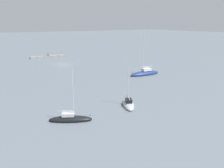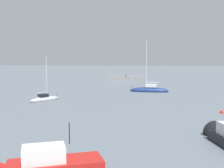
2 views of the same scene
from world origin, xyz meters
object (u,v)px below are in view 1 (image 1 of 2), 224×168
at_px(person_seated_grey_left, 48,55).
at_px(sailboat_black_near, 70,119).
at_px(sailboat_navy_mid, 145,73).
at_px(sailboat_grey_far, 128,104).
at_px(umbrella_open_green, 48,53).

relative_size(person_seated_grey_left, sailboat_black_near, 0.10).
relative_size(sailboat_black_near, sailboat_navy_mid, 0.63).
relative_size(person_seated_grey_left, sailboat_grey_far, 0.09).
distance_m(person_seated_grey_left, sailboat_grey_far, 59.84).
xyz_separation_m(umbrella_open_green, sailboat_grey_far, (4.98, 59.76, -1.48)).
relative_size(umbrella_open_green, sailboat_grey_far, 0.16).
bearing_deg(umbrella_open_green, sailboat_grey_far, 85.24).
bearing_deg(person_seated_grey_left, sailboat_black_near, 82.80).
relative_size(person_seated_grey_left, umbrella_open_green, 0.58).
height_order(umbrella_open_green, sailboat_black_near, sailboat_black_near).
bearing_deg(person_seated_grey_left, sailboat_grey_far, 92.17).
xyz_separation_m(person_seated_grey_left, sailboat_navy_mid, (-11.78, 42.75, -0.50)).
xyz_separation_m(sailboat_black_near, sailboat_grey_far, (-10.33, -1.12, 0.00)).
xyz_separation_m(sailboat_black_near, sailboat_navy_mid, (-27.08, -18.00, 0.13)).
distance_m(umbrella_open_green, sailboat_navy_mid, 44.48).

